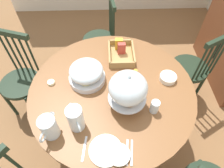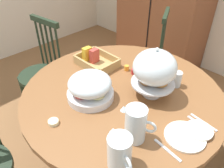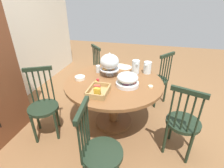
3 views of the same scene
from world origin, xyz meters
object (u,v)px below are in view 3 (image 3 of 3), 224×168
cereal_basket (98,91)px  cereal_bowl (80,78)px  drinking_glass (98,69)px  butter_dish (151,86)px  fruit_platter_covered (127,80)px  dining_table (114,92)px  orange_juice_pitcher (147,68)px  china_plate_small (120,65)px  milk_pitcher (136,68)px  windsor_chair_far_side (90,74)px  pastry_stand_with_dome (110,63)px  windsor_chair_near_window (100,153)px  china_plate_large (125,67)px  windsor_chair_by_cabinet (183,124)px  windsor_chair_host_seat (43,107)px  windsor_chair_facing_door (157,80)px

cereal_basket → cereal_bowl: (0.31, 0.37, -0.01)m
drinking_glass → butter_dish: 0.86m
fruit_platter_covered → butter_dish: size_ratio=5.00×
dining_table → cereal_bowl: bearing=98.8°
orange_juice_pitcher → drinking_glass: 0.75m
china_plate_small → cereal_bowl: size_ratio=1.07×
china_plate_small → orange_juice_pitcher: bearing=-110.3°
fruit_platter_covered → milk_pitcher: bearing=-7.0°
windsor_chair_far_side → pastry_stand_with_dome: (-0.57, -0.54, 0.49)m
dining_table → butter_dish: butter_dish is taller
pastry_stand_with_dome → cereal_bowl: bearing=123.0°
windsor_chair_near_window → pastry_stand_with_dome: (1.14, 0.21, 0.49)m
china_plate_large → drinking_glass: (-0.29, 0.36, 0.05)m
cereal_bowl → drinking_glass: drinking_glass is taller
windsor_chair_by_cabinet → orange_juice_pitcher: size_ratio=5.05×
windsor_chair_far_side → drinking_glass: (-0.51, -0.34, 0.34)m
windsor_chair_near_window → butter_dish: 1.04m
fruit_platter_covered → china_plate_small: bearing=19.6°
windsor_chair_by_cabinet → butter_dish: (0.27, 0.42, 0.30)m
windsor_chair_far_side → cereal_basket: bearing=-154.1°
fruit_platter_covered → orange_juice_pitcher: bearing=-25.3°
fruit_platter_covered → china_plate_large: 0.63m
cereal_basket → china_plate_large: bearing=-9.9°
fruit_platter_covered → cereal_basket: 0.42m
windsor_chair_far_side → orange_juice_pitcher: (-0.36, -1.07, 0.37)m
cereal_basket → drinking_glass: size_ratio=2.87×
windsor_chair_host_seat → cereal_bowl: size_ratio=6.96×
cereal_basket → pastry_stand_with_dome: bearing=0.8°
cereal_bowl → china_plate_large: bearing=-42.1°
windsor_chair_near_window → windsor_chair_by_cabinet: 1.03m
windsor_chair_host_seat → butter_dish: windsor_chair_host_seat is taller
windsor_chair_far_side → china_plate_large: size_ratio=4.43×
dining_table → windsor_chair_far_side: bearing=41.1°
windsor_chair_host_seat → cereal_basket: windsor_chair_host_seat is taller
milk_pitcher → china_plate_large: milk_pitcher is taller
windsor_chair_near_window → china_plate_small: windsor_chair_near_window is taller
cereal_bowl → butter_dish: 0.97m
windsor_chair_near_window → fruit_platter_covered: 0.96m
windsor_chair_facing_door → cereal_bowl: (-0.84, 1.07, 0.31)m
windsor_chair_far_side → china_plate_large: (-0.22, -0.70, 0.29)m
cereal_basket → china_plate_large: 0.91m
windsor_chair_by_cabinet → pastry_stand_with_dome: bearing=64.0°
cereal_basket → cereal_bowl: 0.49m
windsor_chair_far_side → fruit_platter_covered: windsor_chair_far_side is taller
windsor_chair_host_seat → drinking_glass: size_ratio=8.86×
butter_dish → windsor_chair_near_window: bearing=156.2°
windsor_chair_far_side → butter_dish: 1.43m
pastry_stand_with_dome → windsor_chair_facing_door: bearing=-49.5°
orange_juice_pitcher → dining_table: bearing=131.8°
china_plate_small → drinking_glass: bearing=139.1°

